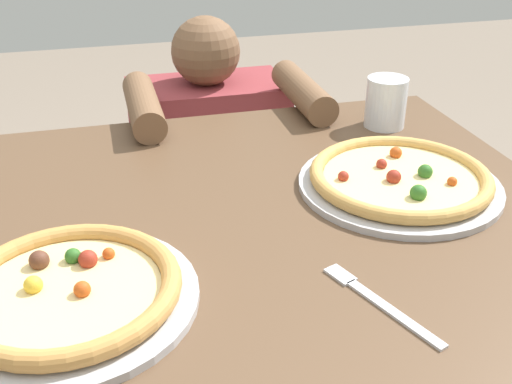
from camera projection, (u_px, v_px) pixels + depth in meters
name	position (u px, v px, depth m)	size (l,w,h in m)	color
dining_table	(226.00, 276.00, 1.05)	(1.15, 0.91, 0.75)	brown
pizza_near	(68.00, 292.00, 0.80)	(0.33, 0.33, 0.04)	#B7B7BC
pizza_far	(400.00, 179.00, 1.08)	(0.35, 0.35, 0.04)	#B7B7BC
water_cup_clear	(386.00, 102.00, 1.32)	(0.09, 0.09, 0.11)	silver
fork	(376.00, 300.00, 0.81)	(0.09, 0.20, 0.00)	silver
diner_seated	(212.00, 200.00, 1.76)	(0.44, 0.53, 0.92)	#333847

